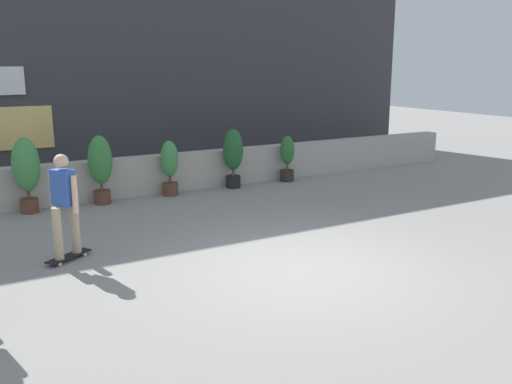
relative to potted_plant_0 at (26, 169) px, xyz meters
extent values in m
plane|color=gray|center=(3.10, -5.55, -0.92)|extent=(48.00, 48.00, 0.00)
cube|color=#B2ADA3|center=(3.10, 0.45, -0.47)|extent=(18.00, 0.40, 0.90)
cube|color=#38383D|center=(3.10, 4.45, 2.33)|extent=(20.00, 2.00, 6.50)
cylinder|color=brown|center=(0.00, 0.00, -0.77)|extent=(0.36, 0.36, 0.30)
cylinder|color=brown|center=(0.00, 0.00, -0.55)|extent=(0.06, 0.06, 0.15)
ellipsoid|color=#428C47|center=(0.00, 0.00, 0.09)|extent=(0.55, 0.55, 1.12)
cylinder|color=brown|center=(1.51, 0.00, -0.77)|extent=(0.36, 0.36, 0.30)
cylinder|color=brown|center=(1.51, 0.00, -0.55)|extent=(0.06, 0.06, 0.15)
ellipsoid|color=#387F3D|center=(1.51, 0.00, 0.06)|extent=(0.52, 0.52, 1.07)
cylinder|color=brown|center=(3.11, 0.00, -0.77)|extent=(0.36, 0.36, 0.30)
cylinder|color=brown|center=(3.11, 0.00, -0.55)|extent=(0.06, 0.06, 0.15)
ellipsoid|color=#428C47|center=(3.11, 0.00, -0.05)|extent=(0.41, 0.41, 0.84)
cylinder|color=black|center=(4.77, 0.00, -0.77)|extent=(0.36, 0.36, 0.30)
cylinder|color=brown|center=(4.77, 0.00, -0.55)|extent=(0.06, 0.06, 0.15)
ellipsoid|color=#235B2D|center=(4.77, 0.00, 0.04)|extent=(0.50, 0.50, 1.02)
cylinder|color=#2D2823|center=(6.36, 0.00, -0.77)|extent=(0.36, 0.36, 0.30)
cylinder|color=brown|center=(6.36, 0.00, -0.55)|extent=(0.06, 0.06, 0.15)
ellipsoid|color=#2D6B33|center=(6.36, 0.00, -0.10)|extent=(0.36, 0.36, 0.75)
cube|color=black|center=(0.09, -3.34, -0.86)|extent=(0.79, 0.59, 0.02)
cylinder|color=silver|center=(0.27, -3.14, -0.90)|extent=(0.06, 0.06, 0.06)
cylinder|color=silver|center=(0.36, -3.27, -0.90)|extent=(0.06, 0.06, 0.06)
cylinder|color=silver|center=(-0.17, -3.41, -0.90)|extent=(0.06, 0.06, 0.06)
cylinder|color=silver|center=(-0.09, -3.55, -0.90)|extent=(0.06, 0.06, 0.06)
cylinder|color=tan|center=(0.25, -3.25, -0.44)|extent=(0.14, 0.14, 0.82)
cylinder|color=tan|center=(-0.06, -3.44, -0.44)|extent=(0.14, 0.14, 0.82)
cube|color=#3359B2|center=(0.09, -3.34, 0.25)|extent=(0.36, 0.41, 0.56)
sphere|color=beige|center=(0.09, -3.34, 0.66)|extent=(0.22, 0.22, 0.22)
cylinder|color=beige|center=(-0.03, -3.14, 0.17)|extent=(0.09, 0.09, 0.58)
cylinder|color=beige|center=(0.22, -3.54, 0.17)|extent=(0.09, 0.09, 0.58)
camera|label=1|loc=(-1.48, -12.03, 2.12)|focal=39.05mm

